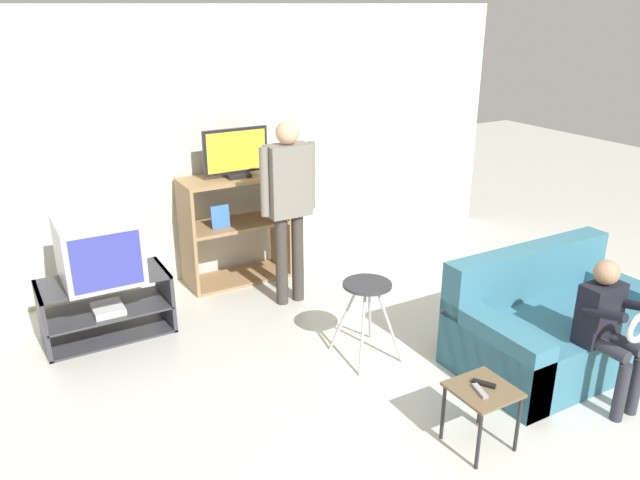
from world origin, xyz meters
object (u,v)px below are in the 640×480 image
(television_main, at_px, (99,250))
(snack_table, at_px, (482,397))
(person_standing_adult, at_px, (288,196))
(folding_stool, at_px, (367,296))
(couch, at_px, (554,327))
(remote_control_black, at_px, (484,384))
(television_flat, at_px, (236,154))
(remote_control_white, at_px, (480,391))
(media_shelf, at_px, (236,228))
(tv_stand, at_px, (107,307))
(person_seated_child, at_px, (608,323))

(television_main, relative_size, snack_table, 1.47)
(snack_table, distance_m, person_standing_adult, 2.48)
(folding_stool, xyz_separation_m, couch, (1.22, -0.76, -0.24))
(couch, bearing_deg, remote_control_black, -158.80)
(television_flat, distance_m, remote_control_white, 3.22)
(television_flat, bearing_deg, folding_stool, -81.66)
(media_shelf, distance_m, person_standing_adult, 0.89)
(television_flat, relative_size, couch, 0.40)
(television_flat, distance_m, snack_table, 3.22)
(tv_stand, distance_m, person_standing_adult, 1.79)
(remote_control_white, height_order, couch, couch)
(couch, bearing_deg, folding_stool, 148.24)
(snack_table, bearing_deg, media_shelf, 96.02)
(television_main, xyz_separation_m, media_shelf, (1.38, 0.52, -0.23))
(folding_stool, relative_size, snack_table, 1.53)
(television_main, bearing_deg, remote_control_black, -55.79)
(folding_stool, height_order, remote_control_white, folding_stool)
(couch, relative_size, person_standing_adult, 0.94)
(tv_stand, height_order, remote_control_black, tv_stand)
(remote_control_white, relative_size, person_standing_adult, 0.09)
(tv_stand, bearing_deg, person_seated_child, -43.62)
(folding_stool, xyz_separation_m, snack_table, (0.03, -1.23, -0.17))
(snack_table, xyz_separation_m, remote_control_black, (0.03, 0.03, 0.08))
(person_standing_adult, bearing_deg, tv_stand, 173.27)
(folding_stool, height_order, snack_table, folding_stool)
(person_standing_adult, bearing_deg, person_seated_child, -64.73)
(snack_table, relative_size, person_seated_child, 0.40)
(person_standing_adult, bearing_deg, snack_table, -87.70)
(person_seated_child, bearing_deg, media_shelf, 113.72)
(television_flat, xyz_separation_m, remote_control_black, (0.32, -3.04, -0.86))
(folding_stool, relative_size, couch, 0.40)
(television_main, distance_m, remote_control_black, 3.10)
(media_shelf, height_order, couch, media_shelf)
(tv_stand, relative_size, remote_control_black, 7.07)
(folding_stool, bearing_deg, couch, -31.76)
(media_shelf, xyz_separation_m, remote_control_white, (0.28, -3.12, -0.12))
(television_flat, height_order, folding_stool, television_flat)
(folding_stool, distance_m, person_standing_adult, 1.26)
(media_shelf, xyz_separation_m, folding_stool, (0.30, -1.86, -0.02))
(remote_control_white, bearing_deg, person_standing_adult, 106.94)
(person_standing_adult, bearing_deg, couch, -55.95)
(tv_stand, distance_m, television_main, 0.52)
(snack_table, bearing_deg, television_main, 123.52)
(tv_stand, relative_size, person_seated_child, 0.99)
(person_seated_child, bearing_deg, remote_control_white, 178.67)
(remote_control_black, relative_size, person_seated_child, 0.14)
(person_standing_adult, bearing_deg, television_flat, 106.31)
(remote_control_white, distance_m, person_standing_adult, 2.48)
(media_shelf, relative_size, couch, 0.67)
(remote_control_black, bearing_deg, remote_control_white, -179.61)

